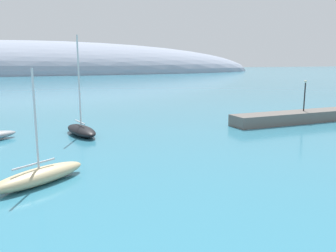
{
  "coord_description": "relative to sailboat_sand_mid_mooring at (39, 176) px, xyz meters",
  "views": [
    {
      "loc": [
        -11.24,
        -0.92,
        7.85
      ],
      "look_at": [
        -1.68,
        27.75,
        2.12
      ],
      "focal_mm": 38.01,
      "sensor_mm": 36.0,
      "label": 1
    }
  ],
  "objects": [
    {
      "name": "breakwater_rocks",
      "position": [
        32.8,
        13.77,
        0.11
      ],
      "size": [
        23.63,
        4.96,
        1.35
      ],
      "primitive_type": "cube",
      "rotation": [
        0.0,
        0.0,
        0.08
      ],
      "color": "#66605B",
      "rests_on": "ground"
    },
    {
      "name": "distant_ridge",
      "position": [
        -12.79,
        189.59,
        -0.56
      ],
      "size": [
        275.7,
        77.87,
        35.35
      ],
      "primitive_type": "ellipsoid",
      "color": "#8E99AD",
      "rests_on": "ground"
    },
    {
      "name": "sailboat_sand_mid_mooring",
      "position": [
        0.0,
        0.0,
        0.0
      ],
      "size": [
        6.36,
        5.31,
        7.31
      ],
      "rotation": [
        0.0,
        0.0,
        0.64
      ],
      "color": "#C6B284",
      "rests_on": "water"
    },
    {
      "name": "sailboat_black_end_of_line",
      "position": [
        3.82,
        14.25,
        0.04
      ],
      "size": [
        3.57,
        6.54,
        10.21
      ],
      "rotation": [
        0.0,
        0.0,
        4.97
      ],
      "color": "black",
      "rests_on": "water"
    },
    {
      "name": "harbor_lamp_post",
      "position": [
        31.35,
        13.83,
        3.22
      ],
      "size": [
        0.36,
        0.36,
        3.9
      ],
      "color": "black",
      "rests_on": "breakwater_rocks"
    }
  ]
}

